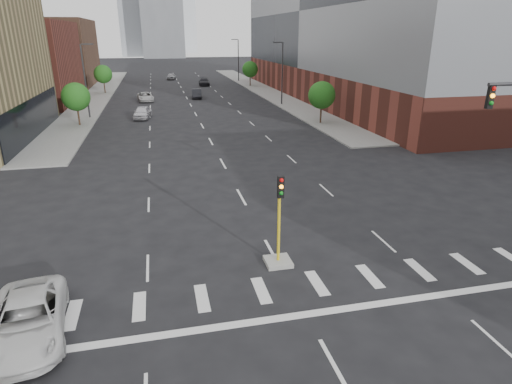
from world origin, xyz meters
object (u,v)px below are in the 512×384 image
object	(u,v)px
car_far_left	(145,97)
median_traffic_signal	(279,245)
car_mid_right	(197,94)
car_distant	(171,76)
parked_minivan	(29,319)
car_near_left	(142,112)
car_deep_right	(204,82)

from	to	relation	value
car_far_left	median_traffic_signal	bearing A→B (deg)	-88.46
car_mid_right	car_distant	size ratio (longest dim) A/B	1.03
median_traffic_signal	car_mid_right	size ratio (longest dim) A/B	0.98
car_far_left	parked_minivan	size ratio (longest dim) A/B	0.98
median_traffic_signal	car_near_left	xyz separation A→B (m)	(-6.90, 39.36, -0.20)
median_traffic_signal	car_distant	bearing A→B (deg)	90.78
car_near_left	parked_minivan	distance (m)	42.44
median_traffic_signal	car_mid_right	world-z (taller)	median_traffic_signal
car_distant	parked_minivan	xyz separation A→B (m)	(-8.80, -91.84, -0.02)
car_distant	car_far_left	bearing A→B (deg)	-89.47
median_traffic_signal	car_distant	size ratio (longest dim) A/B	1.01
parked_minivan	car_distant	bearing A→B (deg)	76.57
median_traffic_signal	car_near_left	distance (m)	39.96
car_mid_right	car_deep_right	bearing A→B (deg)	84.16
median_traffic_signal	car_distant	world-z (taller)	median_traffic_signal
car_deep_right	parked_minivan	xyz separation A→B (m)	(-14.97, -77.87, -0.03)
car_near_left	car_distant	world-z (taller)	car_near_left
car_far_left	car_distant	xyz separation A→B (m)	(5.52, 34.29, 0.04)
median_traffic_signal	car_far_left	xyz separation A→B (m)	(-6.72, 54.58, -0.27)
car_near_left	car_far_left	distance (m)	15.23
car_near_left	car_mid_right	distance (m)	18.95
car_far_left	car_deep_right	world-z (taller)	car_deep_right
car_near_left	car_deep_right	world-z (taller)	car_near_left
car_mid_right	car_deep_right	distance (m)	18.92
car_distant	car_mid_right	bearing A→B (deg)	-75.37
parked_minivan	car_far_left	bearing A→B (deg)	78.79
car_far_left	car_deep_right	size ratio (longest dim) A/B	0.98
car_near_left	car_deep_right	bearing A→B (deg)	80.75
car_far_left	parked_minivan	bearing A→B (deg)	-98.74
median_traffic_signal	car_far_left	distance (m)	55.00
car_mid_right	parked_minivan	xyz separation A→B (m)	(-11.63, -59.25, -0.02)
car_near_left	car_distant	distance (m)	49.84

